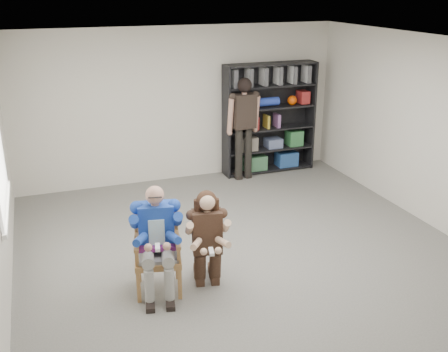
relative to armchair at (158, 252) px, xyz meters
name	(u,v)px	position (x,y,z in m)	size (l,w,h in m)	color
room_shell	(256,163)	(1.32, 0.19, 0.89)	(6.00, 7.00, 2.80)	silver
floor	(254,263)	(1.32, 0.19, -0.51)	(6.00, 7.00, 0.01)	#62615B
armchair	(158,252)	(0.00, 0.00, 0.00)	(0.60, 0.58, 1.03)	olive
seated_man	(157,240)	(0.00, 0.00, 0.15)	(0.58, 0.80, 1.34)	navy
kneeling_woman	(207,241)	(0.58, -0.12, 0.10)	(0.51, 0.82, 1.22)	#321E16
bookshelf	(269,119)	(3.02, 3.47, 0.54)	(1.80, 0.38, 2.10)	black
standing_man	(244,130)	(2.40, 3.22, 0.43)	(0.58, 0.32, 1.89)	black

